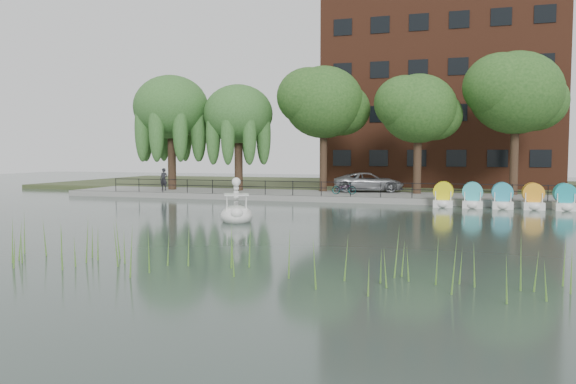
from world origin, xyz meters
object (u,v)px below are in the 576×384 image
at_px(bicycle, 344,187).
at_px(swan_boat, 237,212).
at_px(minivan, 369,181).
at_px(pedestrian, 164,178).

height_order(bicycle, swan_boat, swan_boat).
bearing_deg(bicycle, swan_boat, 166.30).
distance_m(minivan, swan_boat, 17.13).
relative_size(bicycle, pedestrian, 0.87).
relative_size(pedestrian, swan_boat, 0.69).
bearing_deg(swan_boat, pedestrian, 107.61).
bearing_deg(minivan, pedestrian, 86.23).
relative_size(minivan, bicycle, 3.47).
xyz_separation_m(bicycle, swan_boat, (-2.53, -13.65, -0.44)).
relative_size(bicycle, swan_boat, 0.60).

